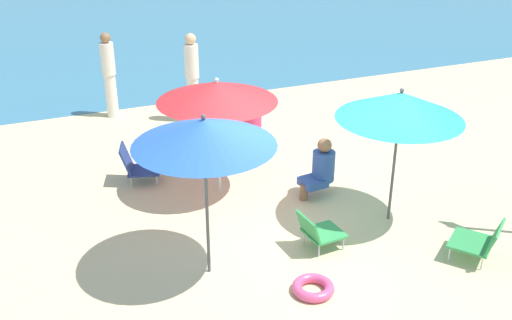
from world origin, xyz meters
TOP-DOWN VIEW (x-y plane):
  - ground_plane at (0.00, 0.00)m, footprint 40.00×40.00m
  - sea_water at (0.00, 13.39)m, footprint 40.00×16.00m
  - umbrella_red at (-0.77, 1.23)m, footprint 1.78×1.78m
  - umbrella_teal at (1.17, -0.50)m, footprint 1.70×1.70m
  - umbrella_blue at (-1.59, -0.74)m, footprint 1.65×1.65m
  - beach_chair_a at (-0.12, -0.79)m, footprint 0.59×0.50m
  - beach_chair_b at (-1.89, 1.99)m, footprint 0.70×0.60m
  - beach_chair_c at (1.65, -1.79)m, footprint 0.78×0.79m
  - person_a at (-1.71, 5.07)m, footprint 0.27×0.27m
  - person_b at (0.19, 2.34)m, footprint 0.56×0.55m
  - person_c at (0.59, 0.50)m, footprint 0.57×0.38m
  - person_d at (-0.27, 4.20)m, footprint 0.27×0.27m
  - swim_ring at (-0.59, -1.60)m, footprint 0.50×0.50m

SIDE VIEW (x-z plane):
  - ground_plane at x=0.00m, z-range 0.00..0.00m
  - sea_water at x=0.00m, z-range 0.00..0.01m
  - swim_ring at x=-0.59m, z-range 0.00..0.12m
  - beach_chair_a at x=-0.12m, z-range 0.01..0.53m
  - beach_chair_c at x=1.65m, z-range 0.01..0.55m
  - beach_chair_b at x=-1.89m, z-range -0.02..0.61m
  - person_c at x=0.59m, z-range 0.00..0.93m
  - person_b at x=0.19m, z-range -0.01..0.97m
  - person_a at x=-1.71m, z-range 0.02..1.73m
  - person_d at x=-0.27m, z-range 0.03..1.78m
  - umbrella_red at x=-0.77m, z-range 0.70..2.52m
  - umbrella_teal at x=1.17m, z-range 0.73..2.68m
  - umbrella_blue at x=-1.59m, z-range 0.82..2.89m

